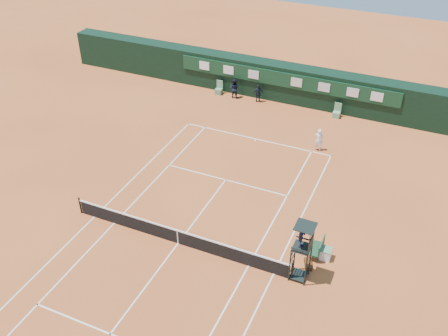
{
  "coord_description": "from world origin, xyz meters",
  "views": [
    {
      "loc": [
        10.35,
        -17.19,
        18.77
      ],
      "look_at": [
        0.06,
        6.0,
        1.2
      ],
      "focal_mm": 40.0,
      "sensor_mm": 36.0,
      "label": 1
    }
  ],
  "objects_px": {
    "tennis_net": "(178,236)",
    "player": "(319,140)",
    "cooler": "(326,254)",
    "player_bench": "(319,247)",
    "umpire_chair": "(302,241)"
  },
  "relations": [
    {
      "from": "tennis_net",
      "to": "player",
      "type": "relative_size",
      "value": 7.77
    },
    {
      "from": "cooler",
      "to": "player",
      "type": "height_order",
      "value": "player"
    },
    {
      "from": "tennis_net",
      "to": "player",
      "type": "height_order",
      "value": "player"
    },
    {
      "from": "player_bench",
      "to": "player",
      "type": "height_order",
      "value": "player"
    },
    {
      "from": "player_bench",
      "to": "umpire_chair",
      "type": "bearing_deg",
      "value": -104.77
    },
    {
      "from": "tennis_net",
      "to": "player_bench",
      "type": "xyz_separation_m",
      "value": [
        7.17,
        2.14,
        0.09
      ]
    },
    {
      "from": "cooler",
      "to": "player",
      "type": "bearing_deg",
      "value": 107.29
    },
    {
      "from": "player_bench",
      "to": "player",
      "type": "relative_size",
      "value": 0.72
    },
    {
      "from": "player",
      "to": "cooler",
      "type": "bearing_deg",
      "value": 101.73
    },
    {
      "from": "tennis_net",
      "to": "player_bench",
      "type": "relative_size",
      "value": 10.75
    },
    {
      "from": "umpire_chair",
      "to": "tennis_net",
      "type": "bearing_deg",
      "value": -177.58
    },
    {
      "from": "tennis_net",
      "to": "cooler",
      "type": "relative_size",
      "value": 20.0
    },
    {
      "from": "tennis_net",
      "to": "player_bench",
      "type": "bearing_deg",
      "value": 16.66
    },
    {
      "from": "tennis_net",
      "to": "player_bench",
      "type": "height_order",
      "value": "same"
    },
    {
      "from": "tennis_net",
      "to": "umpire_chair",
      "type": "height_order",
      "value": "umpire_chair"
    }
  ]
}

